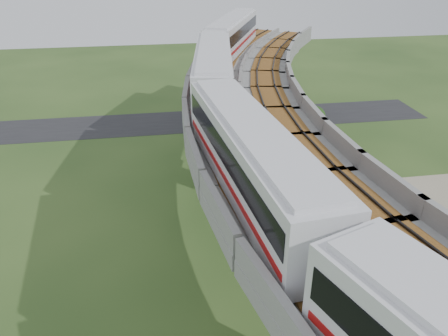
{
  "coord_description": "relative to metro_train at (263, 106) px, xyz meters",
  "views": [
    {
      "loc": [
        -6.04,
        -24.29,
        21.23
      ],
      "look_at": [
        -1.86,
        1.77,
        7.5
      ],
      "focal_mm": 35.0,
      "sensor_mm": 36.0,
      "label": 1
    }
  ],
  "objects": [
    {
      "name": "tree_3",
      "position": [
        6.8,
        -1.2,
        -10.57
      ],
      "size": [
        2.7,
        2.7,
        2.89
      ],
      "color": "#382314",
      "rests_on": "ground"
    },
    {
      "name": "car_dark",
      "position": [
        12.4,
        8.57,
        -11.67
      ],
      "size": [
        4.36,
        2.5,
        1.19
      ],
      "primitive_type": "imported",
      "rotation": [
        0.0,
        0.0,
        1.36
      ],
      "color": "black",
      "rests_on": "dirt_lot"
    },
    {
      "name": "tree_4",
      "position": [
        6.43,
        -9.77,
        -10.1
      ],
      "size": [
        2.36,
        2.36,
        3.22
      ],
      "color": "#382314",
      "rests_on": "ground"
    },
    {
      "name": "car_white",
      "position": [
        10.08,
        -3.92,
        -11.61
      ],
      "size": [
        3.3,
        4.13,
        1.32
      ],
      "primitive_type": "imported",
      "rotation": [
        0.0,
        0.0,
        0.53
      ],
      "color": "silver",
      "rests_on": "dirt_lot"
    },
    {
      "name": "asphalt_road",
      "position": [
        -0.35,
        29.57,
        -12.29
      ],
      "size": [
        60.0,
        8.0,
        0.03
      ],
      "primitive_type": "cube",
      "color": "#232326",
      "rests_on": "ground"
    },
    {
      "name": "viaduct",
      "position": [
        3.49,
        -0.43,
        -3.26
      ],
      "size": [
        19.58,
        73.98,
        11.4
      ],
      "color": "#99968E",
      "rests_on": "ground"
    },
    {
      "name": "fence",
      "position": [
        9.4,
        -0.43,
        -11.56
      ],
      "size": [
        3.87,
        38.73,
        1.5
      ],
      "color": "#2D382D",
      "rests_on": "ground"
    },
    {
      "name": "tree_0",
      "position": [
        12.12,
        22.46,
        -9.74
      ],
      "size": [
        2.84,
        2.84,
        3.79
      ],
      "color": "#382314",
      "rests_on": "ground"
    },
    {
      "name": "tree_1",
      "position": [
        9.05,
        15.88,
        -9.97
      ],
      "size": [
        1.95,
        1.95,
        3.18
      ],
      "color": "#382314",
      "rests_on": "ground"
    },
    {
      "name": "ground",
      "position": [
        -0.35,
        -0.43,
        -12.31
      ],
      "size": [
        160.0,
        160.0,
        0.0
      ],
      "primitive_type": "plane",
      "color": "#29451B",
      "rests_on": "ground"
    },
    {
      "name": "dirt_lot",
      "position": [
        13.65,
        -2.43,
        -12.29
      ],
      "size": [
        18.0,
        26.0,
        0.04
      ],
      "primitive_type": "cube",
      "color": "gray",
      "rests_on": "ground"
    },
    {
      "name": "metro_train",
      "position": [
        0.0,
        0.0,
        0.0
      ],
      "size": [
        10.76,
        61.34,
        3.64
      ],
      "color": "silver",
      "rests_on": "ground"
    },
    {
      "name": "tree_2",
      "position": [
        6.76,
        7.66,
        -10.73
      ],
      "size": [
        2.17,
        2.17,
        2.5
      ],
      "color": "#382314",
      "rests_on": "ground"
    }
  ]
}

